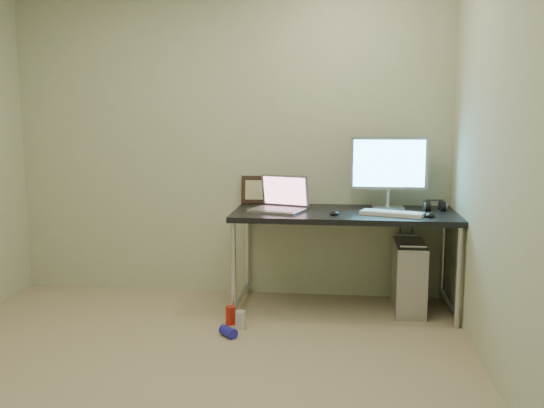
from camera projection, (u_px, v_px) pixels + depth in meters
The scene contains 18 objects.
floor at pixel (173, 383), 3.33m from camera, with size 3.50×3.50×0.00m, color tan.
wall_back at pixel (229, 141), 4.86m from camera, with size 3.50×0.02×2.50m, color beige.
wall_right at pixel (517, 159), 2.94m from camera, with size 0.02×3.50×2.50m, color beige.
desk at pixel (344, 222), 4.49m from camera, with size 1.64×0.72×0.75m.
tower_computer at pixel (409, 277), 4.52m from camera, with size 0.22×0.50×0.55m.
cable_a at pixel (399, 250), 4.78m from camera, with size 0.01×0.01×0.70m, color black.
cable_b at pixel (411, 253), 4.76m from camera, with size 0.01×0.01×0.72m, color black.
can_red at pixel (231, 315), 4.25m from camera, with size 0.07×0.07×0.13m, color red.
can_white at pixel (240, 320), 4.16m from camera, with size 0.07×0.07×0.13m, color silver.
can_blue at pixel (228, 332), 4.01m from camera, with size 0.07×0.07×0.13m, color #221FB7.
laptop at pixel (280, 203), 4.51m from camera, with size 0.45×0.41×0.26m.
monitor at pixel (389, 167), 4.57m from camera, with size 0.59×0.18×0.55m.
keyboard at pixel (392, 213), 4.31m from camera, with size 0.44×0.14×0.03m, color silver.
mouse_right at pixel (430, 214), 4.25m from camera, with size 0.07×0.11×0.04m, color black.
mouse_left at pixel (334, 212), 4.34m from camera, with size 0.07×0.11×0.04m, color black.
headphones at pixel (435, 207), 4.52m from camera, with size 0.16×0.10×0.10m.
picture_frame at pixel (259, 190), 4.86m from camera, with size 0.28×0.03×0.22m, color black.
webcam at pixel (287, 193), 4.78m from camera, with size 0.04×0.03×0.13m.
Camera 1 is at (0.90, -3.06, 1.47)m, focal length 40.00 mm.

